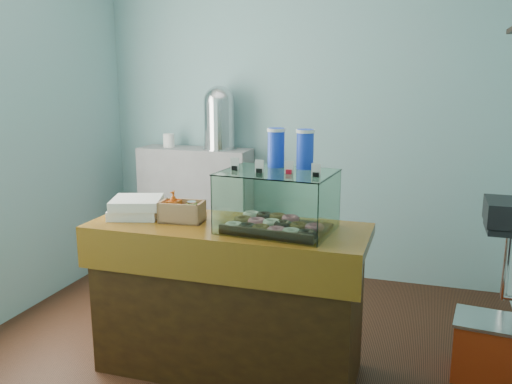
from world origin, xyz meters
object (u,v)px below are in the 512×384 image
(counter, at_px, (228,298))
(red_cooler, at_px, (490,349))
(display_case, at_px, (279,199))
(coffee_urn, at_px, (219,116))

(counter, distance_m, red_cooler, 1.55)
(display_case, distance_m, red_cooler, 1.52)
(coffee_urn, xyz_separation_m, red_cooler, (2.14, -1.21, -1.20))
(coffee_urn, distance_m, red_cooler, 2.74)
(display_case, bearing_deg, counter, -170.59)
(display_case, height_order, coffee_urn, coffee_urn)
(display_case, distance_m, coffee_urn, 1.85)
(counter, height_order, red_cooler, counter)
(counter, distance_m, coffee_urn, 1.94)
(counter, height_order, coffee_urn, coffee_urn)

